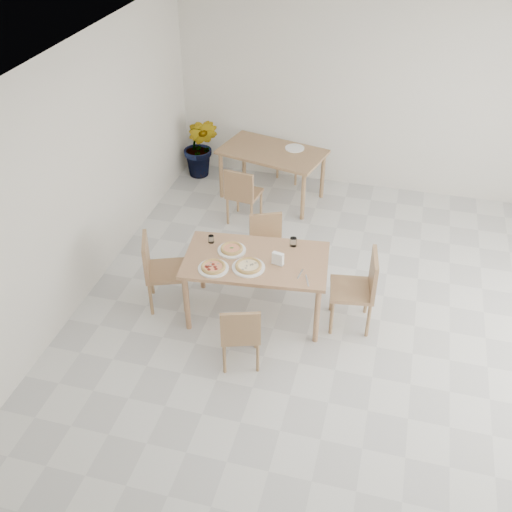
% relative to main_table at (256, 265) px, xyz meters
% --- Properties ---
extents(main_table, '(1.61, 1.03, 0.75)m').
position_rel_main_table_xyz_m(main_table, '(0.00, 0.00, 0.00)').
color(main_table, tan).
rests_on(main_table, ground).
extents(chair_south, '(0.49, 0.49, 0.78)m').
position_rel_main_table_xyz_m(chair_south, '(0.06, -0.83, -0.21)').
color(chair_south, '#A47852').
rests_on(chair_south, ground).
extents(chair_north, '(0.52, 0.52, 0.79)m').
position_rel_main_table_xyz_m(chair_north, '(-0.06, 0.75, -0.21)').
color(chair_north, '#A47852').
rests_on(chair_north, ground).
extents(chair_west, '(0.57, 0.57, 0.88)m').
position_rel_main_table_xyz_m(chair_west, '(-1.10, -0.11, -0.16)').
color(chair_west, '#A47852').
rests_on(chair_west, ground).
extents(chair_east, '(0.52, 0.52, 0.92)m').
position_rel_main_table_xyz_m(chair_east, '(1.12, 0.11, -0.14)').
color(chair_east, '#A47852').
rests_on(chair_east, ground).
extents(plate_margherita, '(0.31, 0.31, 0.02)m').
position_rel_main_table_xyz_m(plate_margherita, '(-0.29, 0.07, 0.09)').
color(plate_margherita, white).
rests_on(plate_margherita, main_table).
extents(plate_mushroom, '(0.34, 0.34, 0.02)m').
position_rel_main_table_xyz_m(plate_mushroom, '(-0.03, -0.18, 0.09)').
color(plate_mushroom, white).
rests_on(plate_mushroom, main_table).
extents(plate_pepperoni, '(0.32, 0.32, 0.02)m').
position_rel_main_table_xyz_m(plate_pepperoni, '(-0.38, -0.29, 0.09)').
color(plate_pepperoni, white).
rests_on(plate_pepperoni, main_table).
extents(pizza_margherita, '(0.28, 0.28, 0.03)m').
position_rel_main_table_xyz_m(pizza_margherita, '(-0.29, 0.07, 0.11)').
color(pizza_margherita, '#F0C871').
rests_on(pizza_margherita, plate_margherita).
extents(pizza_mushroom, '(0.35, 0.35, 0.03)m').
position_rel_main_table_xyz_m(pizza_mushroom, '(-0.03, -0.18, 0.11)').
color(pizza_mushroom, '#F0C871').
rests_on(pizza_mushroom, plate_mushroom).
extents(pizza_pepperoni, '(0.33, 0.33, 0.03)m').
position_rel_main_table_xyz_m(pizza_pepperoni, '(-0.38, -0.29, 0.11)').
color(pizza_pepperoni, '#F0C871').
rests_on(pizza_pepperoni, plate_pepperoni).
extents(tumbler_a, '(0.07, 0.07, 0.10)m').
position_rel_main_table_xyz_m(tumbler_a, '(0.33, 0.34, 0.13)').
color(tumbler_a, white).
rests_on(tumbler_a, main_table).
extents(tumbler_b, '(0.06, 0.06, 0.08)m').
position_rel_main_table_xyz_m(tumbler_b, '(-0.56, 0.17, 0.12)').
color(tumbler_b, white).
rests_on(tumbler_b, main_table).
extents(napkin_holder, '(0.14, 0.09, 0.15)m').
position_rel_main_table_xyz_m(napkin_holder, '(0.25, -0.04, 0.15)').
color(napkin_holder, silver).
rests_on(napkin_holder, main_table).
extents(fork_a, '(0.03, 0.17, 0.01)m').
position_rel_main_table_xyz_m(fork_a, '(0.51, -0.15, 0.08)').
color(fork_a, silver).
rests_on(fork_a, main_table).
extents(fork_b, '(0.08, 0.19, 0.01)m').
position_rel_main_table_xyz_m(fork_b, '(0.60, -0.24, 0.08)').
color(fork_b, silver).
rests_on(fork_b, main_table).
extents(second_table, '(1.60, 1.14, 0.75)m').
position_rel_main_table_xyz_m(second_table, '(-0.44, 2.57, -0.01)').
color(second_table, '#A47852').
rests_on(second_table, ground).
extents(chair_back_s, '(0.46, 0.46, 0.83)m').
position_rel_main_table_xyz_m(chair_back_s, '(-0.66, 1.77, -0.19)').
color(chair_back_s, '#A47852').
rests_on(chair_back_s, ground).
extents(chair_back_n, '(0.55, 0.55, 0.84)m').
position_rel_main_table_xyz_m(chair_back_n, '(-0.22, 3.32, -0.18)').
color(chair_back_n, '#A47852').
rests_on(chair_back_n, ground).
extents(plate_empty, '(0.27, 0.27, 0.02)m').
position_rel_main_table_xyz_m(plate_empty, '(-0.14, 2.71, 0.09)').
color(plate_empty, white).
rests_on(plate_empty, second_table).
extents(potted_plant, '(0.58, 0.49, 0.99)m').
position_rel_main_table_xyz_m(potted_plant, '(-1.65, 2.93, -0.17)').
color(potted_plant, '#1E6622').
rests_on(potted_plant, ground).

